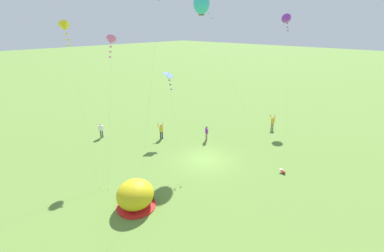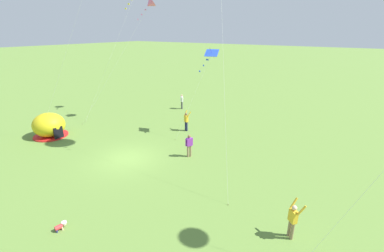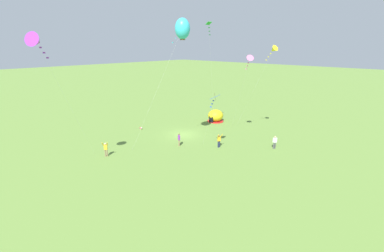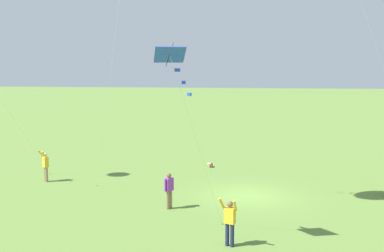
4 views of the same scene
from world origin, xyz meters
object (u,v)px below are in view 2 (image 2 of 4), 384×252
kite_blue (210,55)px  kite_pink (150,4)px  toddler_crawling (61,226)px  person_flying_kite (186,120)px  person_center_field (189,145)px  person_far_back (182,101)px  person_arms_raised (293,219)px  popup_tent (49,125)px

kite_blue → kite_pink: size_ratio=0.65×
toddler_crawling → person_flying_kite: 13.85m
person_center_field → kite_blue: (-1.17, 4.78, 5.88)m
person_far_back → person_center_field: 12.30m
toddler_crawling → person_far_back: bearing=109.8°
person_far_back → person_arms_raised: 20.94m
person_arms_raised → kite_pink: kite_pink is taller
person_arms_raised → person_far_back: bearing=139.6°
toddler_crawling → person_arms_raised: 10.65m
toddler_crawling → person_center_field: size_ratio=0.32×
person_flying_kite → person_arms_raised: (11.44, -8.10, 0.00)m
popup_tent → person_arms_raised: (20.61, -0.35, 0.00)m
toddler_crawling → kite_blue: size_ratio=0.07×
person_flying_kite → kite_pink: (-4.62, 0.94, 9.98)m
person_flying_kite → person_center_field: size_ratio=1.10×
person_center_field → person_arms_raised: bearing=-25.6°
popup_tent → kite_pink: bearing=62.4°
person_flying_kite → person_center_field: bearing=-52.5°
person_center_field → person_far_back: bearing=128.6°
person_arms_raised → person_center_field: bearing=154.4°
toddler_crawling → person_flying_kite: (-2.37, 13.62, 0.82)m
person_flying_kite → kite_pink: kite_pink is taller
kite_pink → person_arms_raised: bearing=-29.4°
person_center_field → kite_pink: 13.67m
person_far_back → kite_blue: bearing=-36.6°
person_flying_kite → kite_blue: kite_blue is taller
person_flying_kite → person_far_back: size_ratio=1.10×
person_far_back → kite_pink: size_ratio=0.15×
popup_tent → person_far_back: (4.67, 13.23, -0.03)m
person_arms_raised → toddler_crawling: bearing=-148.7°
popup_tent → toddler_crawling: (11.54, -5.87, -0.82)m
toddler_crawling → kite_blue: 15.74m
kite_pink → popup_tent: bearing=-117.6°
person_far_back → kite_pink: 10.99m
toddler_crawling → person_flying_kite: bearing=99.9°
kite_blue → person_arms_raised: bearing=-42.8°
popup_tent → kite_blue: bearing=36.9°
person_flying_kite → person_arms_raised: 14.02m
person_far_back → person_center_field: size_ratio=1.00×
person_center_field → kite_blue: bearing=103.8°
popup_tent → person_flying_kite: bearing=40.2°
person_far_back → kite_blue: size_ratio=0.23×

